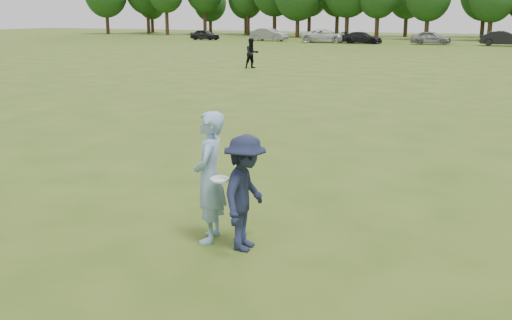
# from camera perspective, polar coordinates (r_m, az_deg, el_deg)

# --- Properties ---
(ground) EXTENTS (200.00, 200.00, 0.00)m
(ground) POSITION_cam_1_polar(r_m,az_deg,el_deg) (10.26, -5.95, -5.78)
(ground) COLOR #324B15
(ground) RESTS_ON ground
(thrower) EXTENTS (0.69, 0.85, 2.02)m
(thrower) POSITION_cam_1_polar(r_m,az_deg,el_deg) (9.10, -4.46, -1.65)
(thrower) COLOR #83A6CB
(thrower) RESTS_ON ground
(defender) EXTENTS (0.75, 1.18, 1.74)m
(defender) POSITION_cam_1_polar(r_m,az_deg,el_deg) (8.77, -1.04, -3.16)
(defender) COLOR #181E36
(defender) RESTS_ON ground
(player_far_a) EXTENTS (1.13, 1.15, 1.87)m
(player_far_a) POSITION_cam_1_polar(r_m,az_deg,el_deg) (38.37, -0.40, 10.12)
(player_far_a) COLOR black
(player_far_a) RESTS_ON ground
(car_a) EXTENTS (3.99, 1.83, 1.33)m
(car_a) POSITION_cam_1_polar(r_m,az_deg,el_deg) (79.22, -4.90, 11.80)
(car_a) COLOR black
(car_a) RESTS_ON ground
(car_b) EXTENTS (4.88, 2.11, 1.56)m
(car_b) POSITION_cam_1_polar(r_m,az_deg,el_deg) (76.24, 1.25, 11.86)
(car_b) COLOR slate
(car_b) RESTS_ON ground
(car_c) EXTENTS (5.67, 2.93, 1.53)m
(car_c) POSITION_cam_1_polar(r_m,az_deg,el_deg) (72.17, 6.66, 11.65)
(car_c) COLOR silver
(car_c) RESTS_ON ground
(car_d) EXTENTS (4.54, 1.91, 1.31)m
(car_d) POSITION_cam_1_polar(r_m,az_deg,el_deg) (70.53, 10.09, 11.39)
(car_d) COLOR black
(car_d) RESTS_ON ground
(car_e) EXTENTS (4.44, 1.98, 1.48)m
(car_e) POSITION_cam_1_polar(r_m,az_deg,el_deg) (70.21, 16.33, 11.11)
(car_e) COLOR gray
(car_e) RESTS_ON ground
(car_f) EXTENTS (4.76, 1.74, 1.56)m
(car_f) POSITION_cam_1_polar(r_m,az_deg,el_deg) (69.42, 22.53, 10.63)
(car_f) COLOR black
(car_f) RESTS_ON ground
(disc_in_play) EXTENTS (0.29, 0.29, 0.07)m
(disc_in_play) POSITION_cam_1_polar(r_m,az_deg,el_deg) (8.72, -3.47, -1.82)
(disc_in_play) COLOR white
(disc_in_play) RESTS_ON ground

